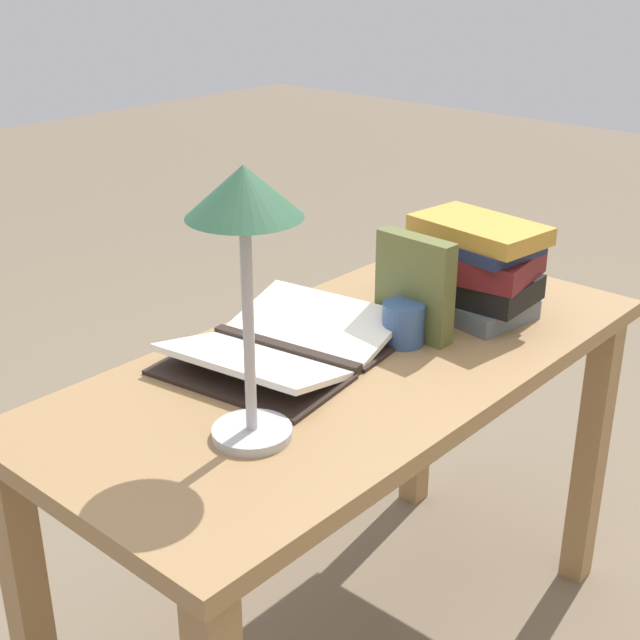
# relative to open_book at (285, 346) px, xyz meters

# --- Properties ---
(reading_desk) EXTENTS (1.30, 0.61, 0.75)m
(reading_desk) POSITION_rel_open_book_xyz_m (-0.08, 0.10, -0.14)
(reading_desk) COLOR #937047
(reading_desk) RESTS_ON ground_plane
(open_book) EXTENTS (0.48, 0.40, 0.06)m
(open_book) POSITION_rel_open_book_xyz_m (0.00, 0.00, 0.00)
(open_book) COLOR black
(open_book) RESTS_ON reading_desk
(book_stack_tall) EXTENTS (0.22, 0.28, 0.21)m
(book_stack_tall) POSITION_rel_open_book_xyz_m (-0.41, 0.16, 0.09)
(book_stack_tall) COLOR slate
(book_stack_tall) RESTS_ON reading_desk
(book_standing_upright) EXTENTS (0.05, 0.17, 0.21)m
(book_standing_upright) POSITION_rel_open_book_xyz_m (-0.24, 0.13, 0.09)
(book_standing_upright) COLOR brown
(book_standing_upright) RESTS_ON reading_desk
(reading_lamp) EXTENTS (0.18, 0.18, 0.45)m
(reading_lamp) POSITION_rel_open_book_xyz_m (0.26, 0.17, 0.34)
(reading_lamp) COLOR #ADADB2
(reading_lamp) RESTS_ON reading_desk
(coffee_mug) EXTENTS (0.08, 0.11, 0.08)m
(coffee_mug) POSITION_rel_open_book_xyz_m (-0.19, 0.14, 0.02)
(coffee_mug) COLOR #335184
(coffee_mug) RESTS_ON reading_desk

